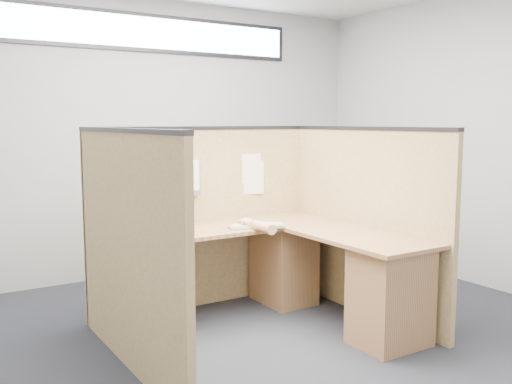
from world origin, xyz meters
TOP-DOWN VIEW (x-y plane):
  - floor at (0.00, 0.00)m, footprint 5.00×5.00m
  - wall_back at (0.00, 2.25)m, footprint 5.00×0.00m
  - wall_right at (2.50, 0.00)m, footprint 0.00×4.50m
  - clerestory_window at (0.00, 2.23)m, footprint 3.30×0.04m
  - cubicle_partitions at (0.00, 0.43)m, footprint 2.06×1.83m
  - l_desk at (0.18, 0.29)m, footprint 1.95×1.75m
  - laptop at (-0.58, 0.74)m, footprint 0.39×0.40m
  - keyboard at (0.19, 0.48)m, footprint 0.47×0.27m
  - mouse at (0.13, 0.52)m, footprint 0.12×0.08m
  - hand_forearm at (0.14, 0.36)m, footprint 0.12×0.42m
  - blue_poster at (-0.52, 0.97)m, footprint 0.19×0.02m
  - american_flag at (-0.29, 0.96)m, footprint 0.21×0.01m
  - file_holder at (-0.19, 0.94)m, footprint 0.23×0.05m
  - paper_left at (0.44, 0.97)m, footprint 0.20×0.02m
  - paper_right at (0.46, 0.97)m, footprint 0.23×0.03m

SIDE VIEW (x-z plane):
  - floor at x=0.00m, z-range 0.00..0.00m
  - l_desk at x=0.18m, z-range 0.03..0.76m
  - keyboard at x=0.19m, z-range 0.73..0.76m
  - mouse at x=0.13m, z-range 0.73..0.78m
  - cubicle_partitions at x=0.00m, z-range 0.00..1.53m
  - hand_forearm at x=0.14m, z-range 0.73..0.82m
  - laptop at x=-0.58m, z-range 0.67..0.91m
  - paper_right at x=0.46m, z-range 0.93..1.22m
  - file_holder at x=-0.19m, z-range 0.97..1.26m
  - paper_left at x=0.44m, z-range 1.03..1.29m
  - blue_poster at x=-0.52m, z-range 1.11..1.36m
  - american_flag at x=-0.29m, z-range 1.15..1.51m
  - wall_back at x=0.00m, z-range -1.10..3.90m
  - wall_right at x=2.50m, z-range -0.85..3.65m
  - clerestory_window at x=0.00m, z-range 2.26..2.64m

